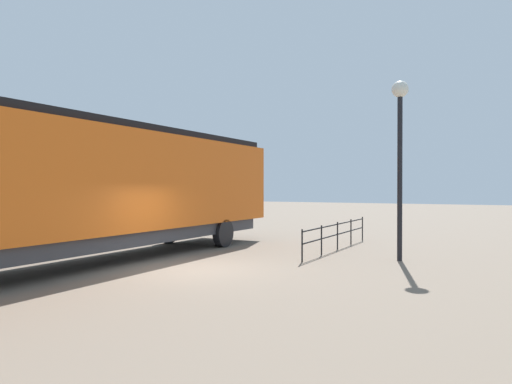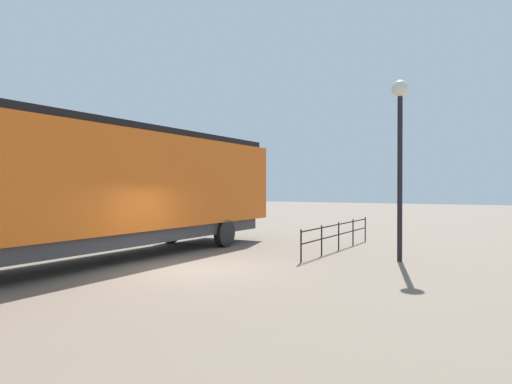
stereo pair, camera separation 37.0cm
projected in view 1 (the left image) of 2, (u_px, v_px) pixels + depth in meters
The scene contains 4 objects.
ground_plane at pixel (193, 270), 13.51m from camera, with size 120.00×120.00×0.00m, color #756656.
locomotive at pixel (100, 185), 14.78m from camera, with size 3.05×17.94×4.38m.
lamp_post at pixel (400, 131), 15.13m from camera, with size 0.53×0.53×5.79m.
platform_fence at pixel (337, 232), 17.94m from camera, with size 0.05×7.09×1.05m.
Camera 1 is at (7.95, -11.05, 2.36)m, focal length 33.06 mm.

